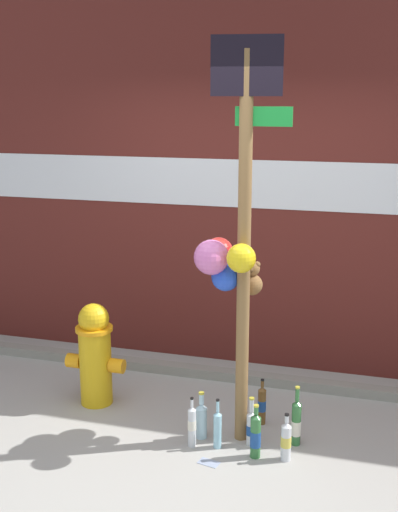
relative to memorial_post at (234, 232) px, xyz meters
The scene contains 15 objects.
ground_plane 1.54m from the memorial_post, 107.92° to the right, with size 14.00×14.00×0.00m, color #9E9B93.
building_wall 1.42m from the memorial_post, 95.94° to the left, with size 10.00×0.21×3.46m.
curb_strip 1.68m from the memorial_post, 99.15° to the left, with size 8.00×0.12×0.08m, color gray.
memorial_post is the anchor object (origin of this frame).
fire_hydrant 1.56m from the memorial_post, behind, with size 0.47×0.28×0.81m.
bottle_0 1.38m from the memorial_post, ahead, with size 0.07×0.07×0.43m.
bottle_1 1.34m from the memorial_post, 105.25° to the right, with size 0.06×0.06×0.36m.
bottle_2 1.34m from the memorial_post, 29.51° to the right, with size 0.07×0.07×0.35m.
bottle_3 1.41m from the memorial_post, 27.62° to the right, with size 0.07×0.07×0.33m.
bottle_4 1.35m from the memorial_post, 135.72° to the right, with size 0.06×0.06×0.36m.
bottle_5 1.35m from the memorial_post, 47.50° to the right, with size 0.07×0.07×0.38m.
bottle_6 1.34m from the memorial_post, 154.75° to the right, with size 0.08×0.08×0.34m.
bottle_7 1.35m from the memorial_post, 51.68° to the left, with size 0.06×0.06×0.35m.
litter_0 1.51m from the memorial_post, 98.37° to the right, with size 0.14×0.08×0.01m, color #8C99B2.
litter_2 2.14m from the memorial_post, 153.27° to the left, with size 0.09×0.07×0.01m, color #8C99B2.
Camera 1 is at (1.06, -3.60, 2.33)m, focal length 45.48 mm.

